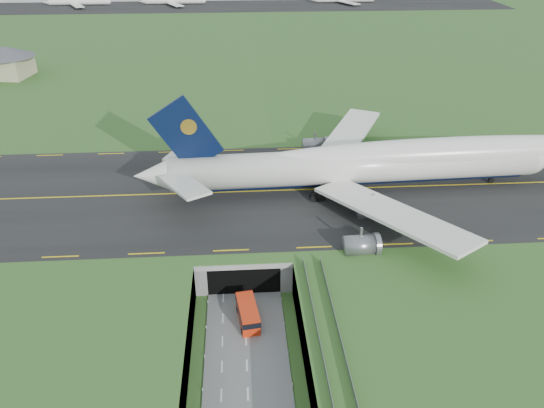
{
  "coord_description": "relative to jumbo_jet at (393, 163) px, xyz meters",
  "views": [
    {
      "loc": [
        -0.07,
        -61.82,
        56.11
      ],
      "look_at": [
        5.4,
        20.0,
        10.32
      ],
      "focal_mm": 35.0,
      "sensor_mm": 36.0,
      "label": 1
    }
  ],
  "objects": [
    {
      "name": "ground",
      "position": [
        -30.48,
        -32.53,
        -11.88
      ],
      "size": [
        900.0,
        900.0,
        0.0
      ],
      "primitive_type": "plane",
      "color": "#356227",
      "rests_on": "ground"
    },
    {
      "name": "service_building",
      "position": [
        -107.5,
        89.87,
        0.19
      ],
      "size": [
        21.48,
        21.48,
        10.25
      ],
      "rotation": [
        0.0,
        0.0,
        -0.16
      ],
      "color": "tan",
      "rests_on": "ground"
    },
    {
      "name": "shuttle_tram",
      "position": [
        -30.07,
        -31.29,
        -10.22
      ],
      "size": [
        3.76,
        7.71,
        3.02
      ],
      "rotation": [
        0.0,
        0.0,
        0.14
      ],
      "color": "red",
      "rests_on": "ground"
    },
    {
      "name": "airfield_deck",
      "position": [
        -30.48,
        -32.53,
        -8.88
      ],
      "size": [
        800.0,
        800.0,
        6.0
      ],
      "primitive_type": "cube",
      "color": "gray",
      "rests_on": "ground"
    },
    {
      "name": "tunnel_portal",
      "position": [
        -30.48,
        -15.82,
        -8.54
      ],
      "size": [
        17.0,
        22.3,
        6.0
      ],
      "color": "gray",
      "rests_on": "ground"
    },
    {
      "name": "jumbo_jet",
      "position": [
        0.0,
        0.0,
        0.0
      ],
      "size": [
        105.4,
        65.75,
        21.77
      ],
      "rotation": [
        0.0,
        0.0,
        0.04
      ],
      "color": "white",
      "rests_on": "ground"
    },
    {
      "name": "trench_road",
      "position": [
        -30.48,
        -40.03,
        -11.78
      ],
      "size": [
        12.0,
        75.0,
        0.2
      ],
      "primitive_type": "cube",
      "color": "slate",
      "rests_on": "ground"
    },
    {
      "name": "taxiway",
      "position": [
        -30.48,
        0.47,
        -5.79
      ],
      "size": [
        800.0,
        44.0,
        0.18
      ],
      "primitive_type": "cube",
      "color": "black",
      "rests_on": "airfield_deck"
    },
    {
      "name": "guideway",
      "position": [
        -19.48,
        -51.64,
        -6.56
      ],
      "size": [
        3.0,
        53.0,
        7.05
      ],
      "color": "#A8A8A3",
      "rests_on": "ground"
    }
  ]
}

